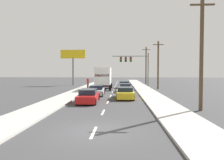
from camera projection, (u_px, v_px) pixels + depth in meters
The scene contains 16 objects.
ground_plane at pixel (114, 89), 35.20m from camera, with size 140.00×140.00×0.00m, color #3D3D3F.
sidewalk_right at pixel (146, 91), 29.97m from camera, with size 2.77×80.00×0.14m, color #B2AFA8.
sidewalk_left at pixel (79, 91), 30.44m from camera, with size 2.77×80.00×0.14m, color #B2AFA8.
lane_markings at pixel (114, 89), 34.96m from camera, with size 0.14×62.00×0.01m.
box_truck at pixel (104, 77), 33.72m from camera, with size 2.59×7.70×3.57m.
car_silver at pixel (97, 91), 25.96m from camera, with size 1.96×4.69×1.22m.
car_red at pixel (88, 96), 19.83m from camera, with size 1.94×4.62×1.27m.
car_blue at pixel (124, 85), 36.43m from camera, with size 1.92×4.53×1.24m.
car_white at pixel (125, 88), 30.36m from camera, with size 1.91×4.56×1.21m.
car_yellow at pixel (125, 93), 22.63m from camera, with size 1.98×4.54×1.26m.
traffic_signal_mast at pixel (132, 61), 40.96m from camera, with size 7.19×0.69×6.64m.
utility_pole_near at pixel (202, 52), 15.46m from camera, with size 1.80×0.28×8.53m.
utility_pole_mid at pixel (158, 64), 34.90m from camera, with size 1.80×0.28×8.09m.
utility_pole_far at pixel (146, 65), 48.77m from camera, with size 1.80×0.28×8.73m.
roadside_billboard at pixel (73, 59), 44.62m from camera, with size 5.40×0.36×7.65m.
pedestrian_near_corner at pixel (88, 83), 36.07m from camera, with size 0.38×0.38×1.78m.
Camera 1 is at (1.37, -10.08, 2.96)m, focal length 33.10 mm.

